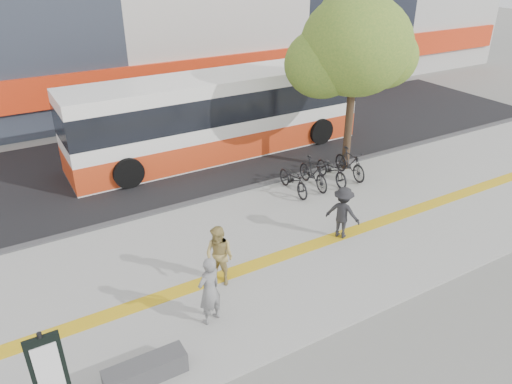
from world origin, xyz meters
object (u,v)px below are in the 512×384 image
bus (219,117)px  pedestrian_tan (219,256)px  bench (146,371)px  seated_woman (209,290)px  pedestrian_dark (343,213)px  signboard (50,376)px  street_tree (353,47)px

bus → pedestrian_tan: bus is taller
bench → seated_woman: bearing=26.1°
bus → pedestrian_dark: bearing=-88.6°
signboard → street_tree: size_ratio=0.35×
signboard → seated_woman: 3.63m
street_tree → pedestrian_tan: size_ratio=3.98×
street_tree → seated_woman: street_tree is taller
bench → pedestrian_dark: pedestrian_dark is taller
seated_woman → pedestrian_tan: size_ratio=1.06×
seated_woman → pedestrian_tan: seated_woman is taller
bench → bus: bearing=56.6°
signboard → seated_woman: bearing=19.2°
signboard → bus: size_ratio=0.19×
bench → bus: size_ratio=0.13×
street_tree → pedestrian_dark: (-3.20, -3.84, -3.65)m
pedestrian_dark → pedestrian_tan: bearing=60.8°
signboard → seated_woman: signboard is taller
street_tree → pedestrian_tan: 9.00m
street_tree → bus: (-3.37, 3.68, -2.97)m
street_tree → bus: 5.81m
signboard → pedestrian_dark: bearing=16.9°
bench → pedestrian_dark: bearing=18.4°
bench → bus: 11.69m
bus → pedestrian_dark: bus is taller
bus → seated_woman: size_ratio=7.07×
bus → signboard: bearing=-128.7°
bench → pedestrian_tan: pedestrian_tan is taller
seated_woman → bus: bearing=-135.5°
bench → signboard: signboard is taller
street_tree → pedestrian_dark: bearing=-129.8°
bus → pedestrian_tan: 8.62m
signboard → pedestrian_tan: 4.81m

